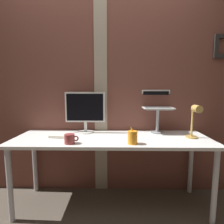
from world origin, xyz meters
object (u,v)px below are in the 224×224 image
Objects in this scene: laptop at (157,103)px; desk_lamp at (195,118)px; pen_cup at (133,137)px; monitor at (85,109)px; coffee_mug at (70,139)px.

desk_lamp is (0.30, -0.32, -0.12)m from laptop.
pen_cup is (-0.32, -0.48, -0.27)m from laptop.
desk_lamp is 2.18× the size of pen_cup.
laptop is at bearing 4.70° from monitor.
desk_lamp is (1.11, -0.25, -0.06)m from monitor.
monitor is 0.68m from pen_cup.
desk_lamp is 1.21m from coffee_mug.
pen_cup reaches higher than coffee_mug.
monitor is at bearing 167.23° from desk_lamp.
monitor is at bearing 139.73° from pen_cup.
coffee_mug is (-0.57, 0.00, -0.02)m from pen_cup.
laptop is 2.51× the size of coffee_mug.
laptop is 2.09× the size of pen_cup.
desk_lamp is at bearing 14.93° from pen_cup.
coffee_mug is at bearing 179.99° from pen_cup.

